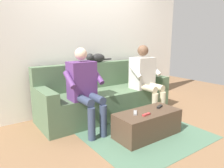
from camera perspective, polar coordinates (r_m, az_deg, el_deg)
name	(u,v)px	position (r m, az deg, el deg)	size (l,w,h in m)	color
ground_plane	(132,128)	(3.22, 5.50, -11.73)	(8.00, 8.00, 0.00)	#846042
back_wall	(90,42)	(3.93, -5.90, 11.39)	(4.45, 0.06, 2.50)	silver
couch	(105,97)	(3.66, -1.92, -3.48)	(2.31, 0.77, 0.89)	#516B4C
coffee_table	(147,124)	(2.94, 9.55, -10.57)	(0.92, 0.42, 0.34)	#4C3828
person_left_seated	(145,76)	(3.68, 8.91, 2.22)	(0.53, 0.60, 1.19)	beige
person_right_seated	(84,85)	(2.97, -7.53, -0.37)	(0.52, 0.60, 1.18)	#5B3370
cat_on_backrest	(96,58)	(3.74, -4.43, 7.12)	(0.51, 0.14, 0.17)	black
remote_black	(160,107)	(3.08, 12.78, -6.01)	(0.13, 0.04, 0.02)	black
remote_gray	(135,113)	(2.79, 6.33, -7.76)	(0.14, 0.04, 0.02)	gray
remote_red	(146,114)	(2.75, 9.32, -8.16)	(0.13, 0.04, 0.02)	#B73333
floor_rug	(141,132)	(3.09, 7.84, -12.77)	(1.59, 1.53, 0.01)	#4C7056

